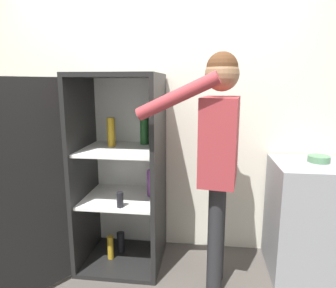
{
  "coord_description": "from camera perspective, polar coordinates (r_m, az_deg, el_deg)",
  "views": [
    {
      "loc": [
        0.46,
        -1.74,
        1.55
      ],
      "look_at": [
        0.16,
        0.61,
        1.07
      ],
      "focal_mm": 32.0,
      "sensor_mm": 36.0,
      "label": 1
    }
  ],
  "objects": [
    {
      "name": "wall_back",
      "position": [
        2.77,
        -2.27,
        5.83
      ],
      "size": [
        7.0,
        0.06,
        2.55
      ],
      "color": "silver",
      "rests_on": "ground_plane"
    },
    {
      "name": "counter",
      "position": [
        2.75,
        25.3,
        -12.83
      ],
      "size": [
        0.6,
        0.59,
        0.94
      ],
      "color": "gray",
      "rests_on": "ground_plane"
    },
    {
      "name": "refrigerator",
      "position": [
        2.53,
        -12.24,
        -5.75
      ],
      "size": [
        1.11,
        1.2,
        1.63
      ],
      "color": "black",
      "rests_on": "ground_plane"
    },
    {
      "name": "bowl",
      "position": [
        2.65,
        26.79,
        -2.56
      ],
      "size": [
        0.17,
        0.17,
        0.05
      ],
      "color": "#517F5B",
      "rests_on": "counter"
    },
    {
      "name": "person",
      "position": [
        2.16,
        9.56,
        0.03
      ],
      "size": [
        0.72,
        0.58,
        1.76
      ],
      "color": "#262628",
      "rests_on": "ground_plane"
    }
  ]
}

